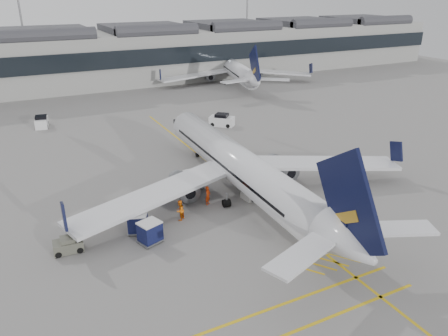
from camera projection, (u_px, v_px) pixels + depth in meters
name	position (u px, v px, depth m)	size (l,w,h in m)	color
ground	(183.00, 246.00, 37.03)	(220.00, 220.00, 0.00)	gray
terminal	(57.00, 58.00, 93.92)	(200.00, 20.45, 12.40)	#9E9E99
light_masts	(36.00, 14.00, 101.61)	(113.00, 0.60, 25.45)	slate
apron_markings	(232.00, 181.00, 49.45)	(0.25, 60.00, 0.01)	gold
airliner_main	(241.00, 167.00, 44.98)	(36.64, 40.06, 10.65)	silver
airliner_far	(235.00, 69.00, 99.24)	(34.34, 37.97, 10.28)	silver
belt_loader	(259.00, 191.00, 45.69)	(4.95, 2.08, 1.98)	#BAB8B1
baggage_cart_a	(194.00, 179.00, 47.19)	(2.01, 1.68, 2.05)	gray
baggage_cart_b	(150.00, 232.00, 37.12)	(2.29, 2.09, 1.98)	gray
baggage_cart_c	(138.00, 223.00, 38.67)	(2.22, 2.06, 1.87)	gray
baggage_cart_d	(160.00, 192.00, 44.66)	(1.65, 1.39, 1.65)	gray
ramp_agent_a	(208.00, 195.00, 43.77)	(0.72, 0.47, 1.98)	#FB400D
ramp_agent_b	(180.00, 210.00, 40.82)	(0.97, 0.76, 2.00)	orange
pushback_tug	(68.00, 245.00, 36.05)	(2.44, 1.60, 1.32)	#5A5B4D
safety_cone_nose	(193.00, 147.00, 59.29)	(0.35, 0.35, 0.49)	#F24C0A
safety_cone_engine	(297.00, 192.00, 46.13)	(0.40, 0.40, 0.56)	#F24C0A
service_van_mid	(42.00, 122.00, 68.27)	(2.33, 3.77, 1.81)	white
service_van_right	(222.00, 120.00, 68.84)	(4.05, 3.98, 1.94)	white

